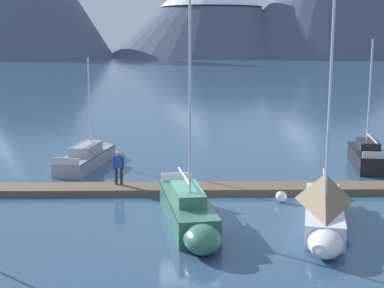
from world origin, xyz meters
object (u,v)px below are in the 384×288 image
object	(u,v)px
sailboat_second_berth	(92,156)
sailboat_far_berth	(368,154)
sailboat_mid_dock_port	(192,212)
person_on_dock	(121,165)
sailboat_mid_dock_starboard	(327,203)
mooring_buoy_channel_marker	(284,197)

from	to	relation	value
sailboat_second_berth	sailboat_far_berth	world-z (taller)	sailboat_far_berth
sailboat_mid_dock_port	sailboat_far_berth	distance (m)	15.30
sailboat_far_berth	person_on_dock	bearing A→B (deg)	-157.77
sailboat_second_berth	sailboat_mid_dock_starboard	xyz separation A→B (m)	(11.43, -11.17, 0.44)
person_on_dock	mooring_buoy_channel_marker	size ratio (longest dim) A/B	2.82
sailboat_second_berth	mooring_buoy_channel_marker	world-z (taller)	sailboat_second_berth
sailboat_far_berth	mooring_buoy_channel_marker	xyz separation A→B (m)	(-6.20, -7.73, -0.38)
sailboat_mid_dock_starboard	mooring_buoy_channel_marker	size ratio (longest dim) A/B	15.21
sailboat_mid_dock_starboard	sailboat_far_berth	bearing A→B (deg)	65.50
person_on_dock	mooring_buoy_channel_marker	xyz separation A→B (m)	(7.71, -2.04, -1.00)
sailboat_mid_dock_port	person_on_dock	size ratio (longest dim) A/B	5.50
sailboat_second_berth	sailboat_mid_dock_starboard	world-z (taller)	sailboat_mid_dock_starboard
sailboat_mid_dock_port	sailboat_second_berth	bearing A→B (deg)	117.90
sailboat_mid_dock_port	sailboat_mid_dock_starboard	bearing A→B (deg)	2.42
sailboat_second_berth	sailboat_mid_dock_port	distance (m)	12.90
sailboat_second_berth	sailboat_far_berth	bearing A→B (deg)	-0.62
sailboat_far_berth	person_on_dock	size ratio (longest dim) A/B	4.35
sailboat_second_berth	person_on_dock	size ratio (longest dim) A/B	4.50
sailboat_mid_dock_starboard	mooring_buoy_channel_marker	world-z (taller)	sailboat_mid_dock_starboard
sailboat_mid_dock_starboard	person_on_dock	distance (m)	10.36
sailboat_far_berth	person_on_dock	distance (m)	15.04
sailboat_second_berth	sailboat_far_berth	distance (m)	16.44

